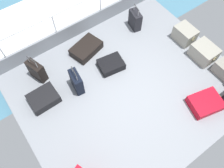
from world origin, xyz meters
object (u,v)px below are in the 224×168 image
(cargo_crate_1, at_px, (204,52))
(suitcase_4, at_px, (44,98))
(suitcase_6, at_px, (86,49))
(suitcase_5, at_px, (135,20))
(suitcase_3, at_px, (111,64))
(suitcase_1, at_px, (205,103))
(cargo_crate_0, at_px, (185,34))
(suitcase_7, at_px, (37,71))
(suitcase_0, at_px, (77,82))

(cargo_crate_1, distance_m, suitcase_4, 4.17)
(suitcase_4, xyz_separation_m, suitcase_6, (-0.67, 1.60, 0.00))
(suitcase_4, bearing_deg, cargo_crate_1, 72.17)
(cargo_crate_1, xyz_separation_m, suitcase_5, (-1.89, -0.77, 0.07))
(suitcase_4, height_order, suitcase_5, suitcase_5)
(cargo_crate_1, distance_m, suitcase_5, 2.04)
(suitcase_4, relative_size, suitcase_6, 0.74)
(suitcase_3, bearing_deg, suitcase_1, 27.80)
(cargo_crate_0, height_order, suitcase_7, suitcase_7)
(suitcase_0, bearing_deg, suitcase_4, -101.04)
(cargo_crate_0, relative_size, suitcase_4, 0.89)
(suitcase_0, distance_m, suitcase_6, 1.15)
(suitcase_0, xyz_separation_m, suitcase_6, (-0.83, 0.78, -0.17))
(suitcase_3, height_order, suitcase_4, suitcase_4)
(suitcase_0, bearing_deg, suitcase_7, -143.48)
(cargo_crate_1, xyz_separation_m, suitcase_3, (-1.15, -2.13, -0.09))
(suitcase_6, distance_m, suitcase_7, 1.40)
(suitcase_0, relative_size, suitcase_6, 0.81)
(cargo_crate_1, height_order, suitcase_3, cargo_crate_1)
(suitcase_1, xyz_separation_m, suitcase_5, (-2.90, 0.22, 0.16))
(suitcase_6, bearing_deg, cargo_crate_0, 63.21)
(suitcase_3, bearing_deg, suitcase_6, -163.03)
(suitcase_1, xyz_separation_m, suitcase_6, (-2.95, -1.38, 0.01))
(suitcase_6, bearing_deg, suitcase_1, 25.05)
(cargo_crate_0, distance_m, suitcase_6, 2.69)
(suitcase_6, bearing_deg, suitcase_5, 88.03)
(suitcase_1, distance_m, suitcase_4, 3.76)
(cargo_crate_1, bearing_deg, suitcase_4, -107.83)
(suitcase_4, xyz_separation_m, suitcase_7, (-0.67, 0.21, 0.16))
(suitcase_0, xyz_separation_m, suitcase_7, (-0.84, -0.62, -0.01))
(suitcase_1, xyz_separation_m, suitcase_3, (-2.16, -1.14, -0.00))
(cargo_crate_1, bearing_deg, cargo_crate_0, 177.71)
(suitcase_5, distance_m, suitcase_6, 1.61)
(suitcase_5, relative_size, suitcase_6, 0.80)
(suitcase_0, height_order, suitcase_4, suitcase_0)
(suitcase_1, bearing_deg, suitcase_6, -154.95)
(suitcase_7, bearing_deg, cargo_crate_0, 72.16)
(suitcase_0, relative_size, suitcase_7, 1.00)
(cargo_crate_1, relative_size, suitcase_5, 0.90)
(suitcase_0, relative_size, suitcase_1, 0.89)
(suitcase_6, bearing_deg, suitcase_3, 16.97)
(cargo_crate_0, bearing_deg, suitcase_0, -96.93)
(suitcase_0, bearing_deg, cargo_crate_0, 83.07)
(suitcase_0, relative_size, suitcase_3, 1.09)
(suitcase_3, height_order, suitcase_5, suitcase_5)
(suitcase_0, bearing_deg, suitcase_6, 136.81)
(suitcase_5, relative_size, suitcase_7, 0.98)
(suitcase_7, bearing_deg, cargo_crate_1, 62.59)
(cargo_crate_1, height_order, suitcase_4, cargo_crate_1)
(suitcase_1, relative_size, suitcase_6, 0.91)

